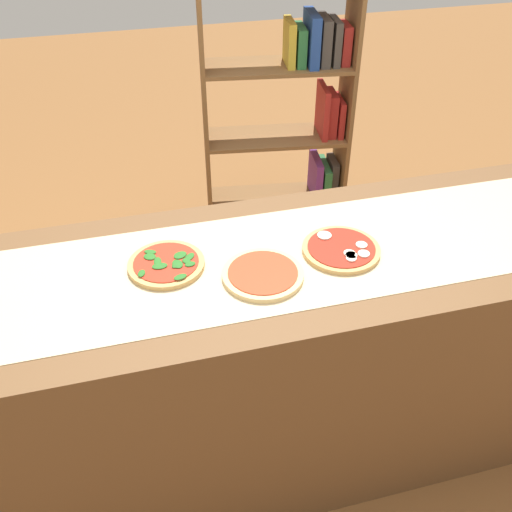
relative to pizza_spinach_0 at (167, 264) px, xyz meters
The scene contains 7 objects.
ground_plane 0.98m from the pizza_spinach_0, ahead, with size 12.00×12.00×0.00m, color brown.
counter 0.55m from the pizza_spinach_0, ahead, with size 2.69×0.71×0.92m, color brown.
parchment_paper 0.27m from the pizza_spinach_0, ahead, with size 2.21×0.50×0.00m, color beige.
pizza_spinach_0 is the anchor object (origin of this frame).
pizza_plain_1 0.29m from the pizza_spinach_0, 24.05° to the right, with size 0.24×0.24×0.02m.
pizza_mozzarella_2 0.54m from the pizza_spinach_0, ahead, with size 0.24×0.24×0.02m.
bookshelf 1.42m from the pizza_spinach_0, 55.97° to the left, with size 0.75×0.37×1.46m.
Camera 1 is at (-0.35, -1.33, 1.99)m, focal length 39.77 mm.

